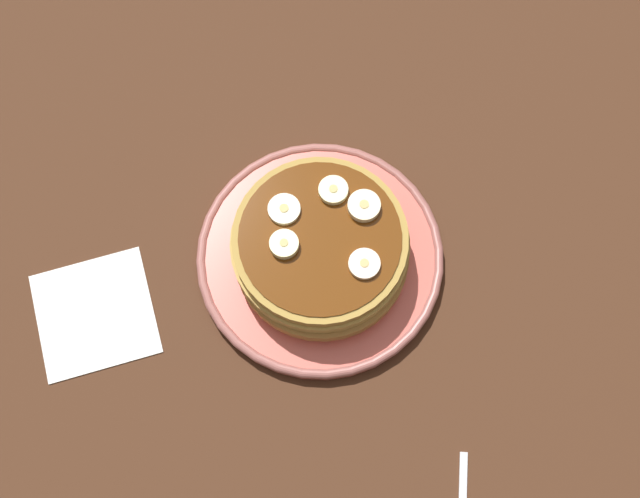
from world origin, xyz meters
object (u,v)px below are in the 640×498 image
at_px(banana_slice_1, 333,190).
at_px(napkin, 94,311).
at_px(banana_slice_0, 284,209).
at_px(banana_slice_4, 284,243).
at_px(pancake_stack, 320,251).
at_px(plate, 320,257).
at_px(banana_slice_3, 364,206).
at_px(banana_slice_2, 364,264).

relative_size(banana_slice_1, napkin, 0.25).
relative_size(banana_slice_0, banana_slice_1, 1.09).
height_order(banana_slice_4, napkin, banana_slice_4).
bearing_deg(napkin, pancake_stack, 88.29).
distance_m(plate, banana_slice_0, 0.07).
bearing_deg(banana_slice_4, banana_slice_0, 166.02).
relative_size(plate, banana_slice_3, 7.91).
height_order(banana_slice_0, banana_slice_4, banana_slice_4).
bearing_deg(banana_slice_2, pancake_stack, -133.68).
relative_size(banana_slice_2, banana_slice_4, 1.08).
relative_size(banana_slice_0, banana_slice_3, 0.99).
xyz_separation_m(pancake_stack, banana_slice_2, (0.03, 0.03, 0.03)).
bearing_deg(banana_slice_1, banana_slice_0, -81.97).
xyz_separation_m(banana_slice_1, banana_slice_4, (0.04, -0.06, 0.00)).
height_order(banana_slice_0, napkin, banana_slice_0).
xyz_separation_m(plate, napkin, (-0.00, -0.22, -0.01)).
bearing_deg(plate, banana_slice_4, -92.57).
height_order(pancake_stack, banana_slice_3, banana_slice_3).
distance_m(banana_slice_0, banana_slice_2, 0.09).
distance_m(banana_slice_1, banana_slice_3, 0.03).
bearing_deg(banana_slice_3, banana_slice_1, -133.78).
xyz_separation_m(pancake_stack, banana_slice_1, (-0.04, 0.02, 0.03)).
distance_m(banana_slice_0, banana_slice_1, 0.05).
height_order(banana_slice_1, banana_slice_4, banana_slice_4).
distance_m(banana_slice_0, banana_slice_3, 0.07).
bearing_deg(banana_slice_3, banana_slice_0, -102.17).
height_order(banana_slice_1, banana_slice_3, banana_slice_3).
xyz_separation_m(banana_slice_1, banana_slice_3, (0.02, 0.02, 0.00)).
bearing_deg(banana_slice_3, napkin, -86.72).
height_order(plate, banana_slice_2, banana_slice_2).
distance_m(plate, napkin, 0.22).
bearing_deg(napkin, banana_slice_4, 89.65).
xyz_separation_m(plate, banana_slice_0, (-0.03, -0.03, 0.06)).
bearing_deg(pancake_stack, banana_slice_1, 151.75).
distance_m(plate, banana_slice_2, 0.08).
height_order(pancake_stack, banana_slice_0, banana_slice_0).
height_order(plate, banana_slice_1, banana_slice_1).
bearing_deg(banana_slice_4, banana_slice_1, 124.62).
xyz_separation_m(banana_slice_2, banana_slice_3, (-0.05, 0.01, 0.00)).
bearing_deg(banana_slice_2, banana_slice_3, 165.10).
bearing_deg(pancake_stack, napkin, -91.71).
distance_m(pancake_stack, banana_slice_4, 0.04).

